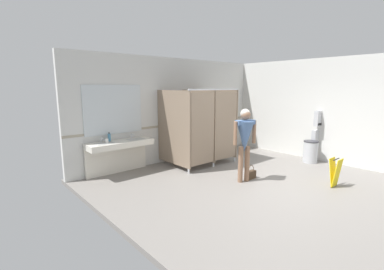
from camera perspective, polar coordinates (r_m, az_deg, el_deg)
ground_plane at (r=6.37m, az=15.05°, el=-10.58°), size 6.59×6.78×0.10m
wall_back at (r=8.17m, az=-3.11°, el=5.31°), size 6.59×0.12×2.96m
wall_side_right at (r=8.72m, az=26.89°, el=4.54°), size 0.12×6.78×2.96m
wall_back_tile_band at (r=8.16m, az=-2.81°, el=2.27°), size 6.59×0.01×0.06m
vanity_counter at (r=7.01m, az=-15.00°, el=-2.98°), size 1.62×0.53×0.96m
mirror_panel at (r=7.03m, az=-16.05°, el=5.13°), size 1.52×0.02×1.21m
bathroom_stalls at (r=7.59m, az=2.22°, el=2.06°), size 1.83×1.37×2.11m
paper_towel_dispenser_upper at (r=8.72m, az=24.92°, el=3.16°), size 0.34×0.13×0.44m
paper_towel_dispenser_lower at (r=8.82m, az=24.40°, el=-0.52°), size 0.31×0.13×0.46m
trash_bin at (r=8.57m, az=23.51°, el=-3.20°), size 0.40×0.40×0.63m
person_standing at (r=6.23m, az=10.97°, el=-0.23°), size 0.57×0.50×1.68m
handbag at (r=6.69m, az=12.19°, el=-8.01°), size 0.27×0.12×0.33m
soap_dispenser at (r=6.93m, az=-16.90°, el=-0.47°), size 0.07×0.07×0.22m
paper_cup at (r=6.71m, az=-17.35°, el=-1.21°), size 0.07×0.07×0.11m
wet_floor_sign at (r=6.74m, az=27.72°, el=-6.90°), size 0.28×0.19×0.63m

